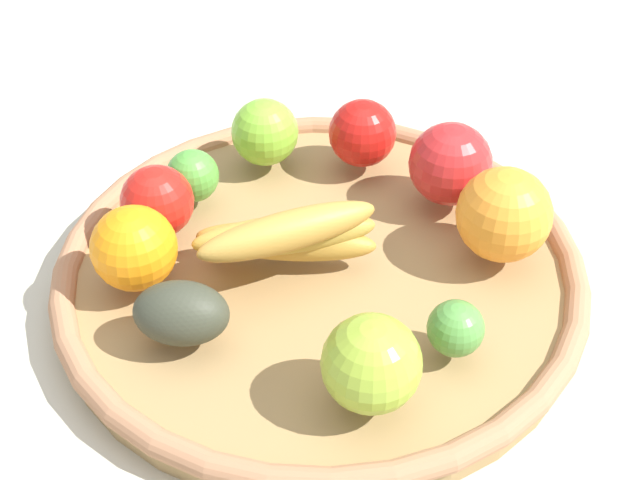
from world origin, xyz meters
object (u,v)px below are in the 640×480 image
(lime_1, at_px, (193,176))
(avocado, at_px, (181,313))
(orange_1, at_px, (134,248))
(apple_0, at_px, (450,164))
(apple_1, at_px, (362,133))
(apple_2, at_px, (157,201))
(apple_4, at_px, (369,364))
(apple_3, at_px, (265,132))
(lime_0, at_px, (456,328))
(banana_bunch, at_px, (286,237))
(orange_0, at_px, (504,214))

(lime_1, relative_size, avocado, 0.65)
(orange_1, bearing_deg, apple_0, 9.56)
(lime_1, relative_size, apple_1, 0.75)
(apple_2, bearing_deg, apple_4, -60.66)
(apple_3, distance_m, apple_2, 0.14)
(apple_1, distance_m, apple_2, 0.21)
(lime_0, distance_m, orange_1, 0.27)
(banana_bunch, relative_size, apple_4, 2.19)
(avocado, xyz_separation_m, apple_2, (-0.00, 0.14, 0.01))
(banana_bunch, bearing_deg, apple_1, 52.47)
(apple_3, distance_m, apple_4, 0.32)
(apple_1, bearing_deg, apple_0, -50.17)
(banana_bunch, relative_size, apple_0, 2.09)
(lime_0, relative_size, orange_0, 0.54)
(lime_1, relative_size, apple_4, 0.67)
(apple_0, bearing_deg, banana_bunch, -160.47)
(lime_1, bearing_deg, orange_0, -29.03)
(lime_1, bearing_deg, apple_2, -130.56)
(banana_bunch, xyz_separation_m, orange_0, (0.18, -0.02, 0.01))
(apple_0, xyz_separation_m, apple_4, (-0.14, -0.22, -0.00))
(lime_0, bearing_deg, apple_0, 72.10)
(orange_1, distance_m, apple_2, 0.07)
(apple_3, xyz_separation_m, orange_0, (0.17, -0.18, 0.01))
(banana_bunch, distance_m, orange_0, 0.19)
(apple_3, xyz_separation_m, avocado, (-0.11, -0.22, -0.01))
(lime_1, distance_m, apple_4, 0.29)
(lime_0, xyz_separation_m, apple_0, (0.06, 0.18, 0.02))
(avocado, bearing_deg, banana_bunch, 33.60)
(apple_0, xyz_separation_m, apple_1, (-0.06, 0.08, -0.01))
(lime_1, xyz_separation_m, apple_1, (0.17, 0.02, 0.01))
(avocado, bearing_deg, lime_1, 80.15)
(lime_1, height_order, orange_0, orange_0)
(apple_4, xyz_separation_m, avocado, (-0.12, 0.09, -0.01))
(banana_bunch, distance_m, apple_0, 0.18)
(apple_4, xyz_separation_m, apple_1, (0.08, 0.29, -0.00))
(avocado, relative_size, orange_0, 0.92)
(apple_3, relative_size, avocado, 0.87)
(lime_1, relative_size, orange_1, 0.69)
(lime_1, xyz_separation_m, orange_0, (0.25, -0.14, 0.02))
(lime_0, xyz_separation_m, orange_1, (-0.23, 0.13, 0.01))
(apple_3, bearing_deg, apple_2, -142.74)
(banana_bunch, bearing_deg, apple_2, 144.45)
(banana_bunch, distance_m, avocado, 0.12)
(apple_0, relative_size, apple_2, 1.18)
(apple_4, distance_m, apple_2, 0.26)
(lime_1, xyz_separation_m, orange_1, (-0.06, -0.10, 0.01))
(orange_1, xyz_separation_m, apple_1, (0.23, 0.12, -0.00))
(avocado, bearing_deg, apple_0, 25.11)
(lime_0, height_order, apple_2, apple_2)
(lime_0, bearing_deg, orange_1, 149.84)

